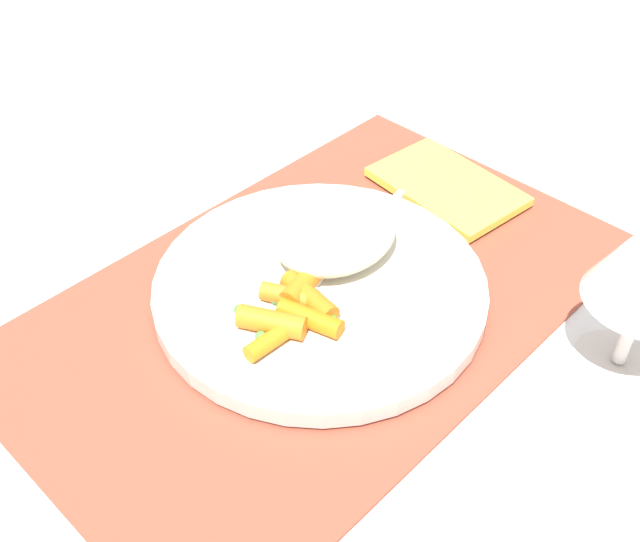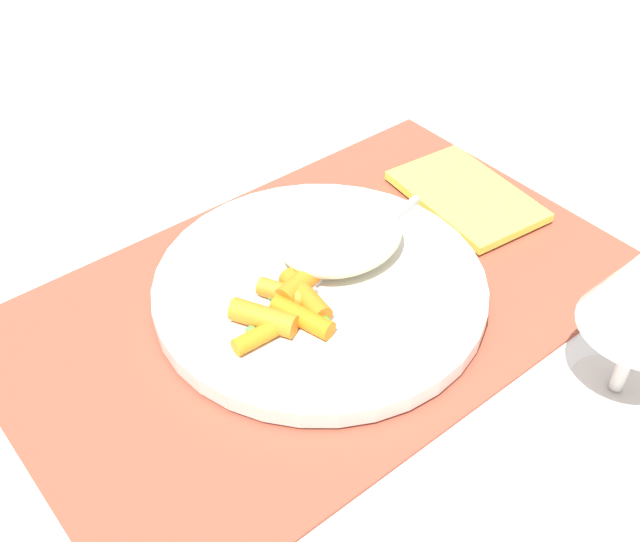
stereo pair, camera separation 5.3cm
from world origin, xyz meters
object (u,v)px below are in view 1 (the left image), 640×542
Objects in this scene: fork at (332,265)px; napkin at (447,186)px; rice_mound at (336,235)px; carrot_portion at (295,307)px; plate at (320,288)px.

fork is 1.42× the size of napkin.
rice_mound reaches higher than napkin.
plate is at bearing -162.19° from carrot_portion.
plate is 1.96× the size of napkin.
fork is 0.17m from napkin.
fork reaches higher than plate.
fork is at bearing -168.69° from plate.
plate is at bearing 11.31° from fork.
carrot_portion is (0.07, 0.03, -0.01)m from rice_mound.
rice_mound is at bearing -144.27° from fork.
plate is at bearing 24.93° from rice_mound.
fork is at bearing 3.67° from napkin.
plate is 2.44× the size of rice_mound.
carrot_portion reaches higher than fork.
napkin is at bearing 179.21° from rice_mound.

